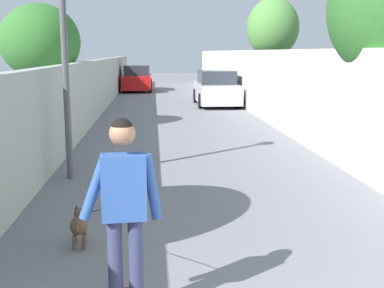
% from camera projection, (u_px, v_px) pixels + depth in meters
% --- Properties ---
extents(ground_plane, '(80.00, 80.00, 0.00)m').
position_uv_depth(ground_plane, '(182.00, 124.00, 16.04)').
color(ground_plane, slate).
extents(wall_left, '(48.00, 0.30, 2.04)m').
position_uv_depth(wall_left, '(77.00, 100.00, 13.66)').
color(wall_left, '#999E93').
rests_on(wall_left, ground).
extents(fence_right, '(48.00, 0.30, 2.40)m').
position_uv_depth(fence_right, '(290.00, 92.00, 14.09)').
color(fence_right, white).
rests_on(fence_right, ground).
extents(tree_right_mid, '(2.20, 2.20, 4.58)m').
position_uv_depth(tree_right_mid, '(273.00, 28.00, 20.65)').
color(tree_right_mid, '#473523').
rests_on(tree_right_mid, ground).
extents(tree_left_distant, '(2.32, 2.32, 3.72)m').
position_uv_depth(tree_left_distant, '(40.00, 42.00, 14.25)').
color(tree_left_distant, brown).
rests_on(tree_left_distant, ground).
extents(lamp_post, '(0.36, 0.36, 4.52)m').
position_uv_depth(lamp_post, '(63.00, 9.00, 8.60)').
color(lamp_post, '#4C4C51').
rests_on(lamp_post, ground).
extents(person_skateboarder, '(0.25, 0.71, 1.71)m').
position_uv_depth(person_skateboarder, '(124.00, 200.00, 4.18)').
color(person_skateboarder, '#333859').
rests_on(person_skateboarder, skateboard).
extents(dog, '(1.99, 0.79, 1.06)m').
position_uv_depth(dog, '(79.00, 224.00, 5.95)').
color(dog, brown).
rests_on(dog, ground).
extents(car_near, '(4.06, 1.80, 1.54)m').
position_uv_depth(car_near, '(216.00, 89.00, 21.67)').
color(car_near, silver).
rests_on(car_near, ground).
extents(car_far, '(4.39, 1.80, 1.54)m').
position_uv_depth(car_far, '(137.00, 79.00, 29.76)').
color(car_far, '#B71414').
rests_on(car_far, ground).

